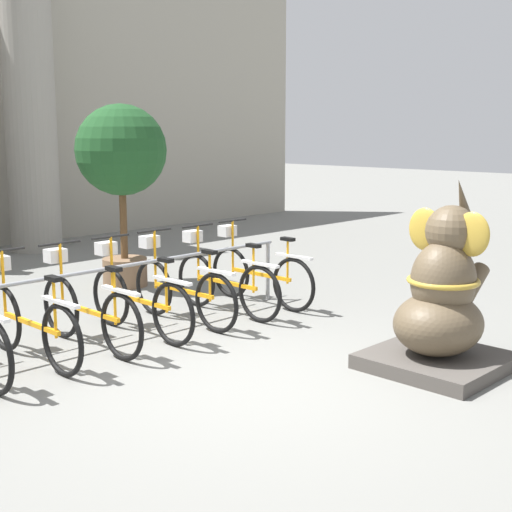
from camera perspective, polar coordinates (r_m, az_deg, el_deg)
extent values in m
plane|color=slate|center=(6.33, -0.99, -10.03)|extent=(60.00, 60.00, 0.00)
cylinder|color=gray|center=(13.45, -17.64, 11.03)|extent=(0.90, 0.90, 5.00)
cylinder|color=gray|center=(9.19, 0.95, -1.21)|extent=(0.05, 0.05, 0.75)
cylinder|color=gray|center=(7.38, -13.95, -1.35)|extent=(5.64, 0.04, 0.04)
torus|color=black|center=(7.52, -19.52, -4.69)|extent=(0.05, 0.67, 0.67)
torus|color=black|center=(6.59, -15.24, -6.53)|extent=(0.05, 0.67, 0.67)
cube|color=orange|center=(7.04, -17.55, -5.16)|extent=(0.04, 0.99, 0.04)
cube|color=silver|center=(6.50, -15.39, -3.58)|extent=(0.06, 0.56, 0.03)
cylinder|color=orange|center=(6.60, -15.79, -4.15)|extent=(0.03, 0.03, 0.53)
cube|color=black|center=(6.54, -15.91, -1.74)|extent=(0.08, 0.18, 0.04)
cylinder|color=orange|center=(7.41, -19.53, -2.19)|extent=(0.03, 0.03, 0.68)
cylinder|color=black|center=(7.35, -19.69, 0.41)|extent=(0.48, 0.03, 0.03)
torus|color=black|center=(7.80, -15.34, -3.94)|extent=(0.05, 0.67, 0.67)
torus|color=black|center=(6.91, -10.69, -5.57)|extent=(0.05, 0.67, 0.67)
cube|color=orange|center=(7.33, -13.17, -4.34)|extent=(0.04, 0.99, 0.04)
cube|color=silver|center=(6.82, -10.78, -2.75)|extent=(0.06, 0.56, 0.03)
cylinder|color=orange|center=(6.92, -11.24, -3.31)|extent=(0.03, 0.03, 0.53)
cube|color=black|center=(6.86, -11.32, -1.01)|extent=(0.08, 0.18, 0.04)
cylinder|color=orange|center=(7.69, -15.30, -1.53)|extent=(0.03, 0.03, 0.68)
cylinder|color=black|center=(7.63, -15.42, 0.98)|extent=(0.48, 0.03, 0.03)
cube|color=silver|center=(7.74, -15.75, 0.04)|extent=(0.20, 0.16, 0.14)
torus|color=black|center=(8.13, -11.54, -3.22)|extent=(0.05, 0.67, 0.67)
torus|color=black|center=(7.28, -6.65, -4.65)|extent=(0.05, 0.67, 0.67)
cube|color=orange|center=(7.68, -9.24, -3.54)|extent=(0.04, 0.99, 0.04)
cube|color=silver|center=(7.19, -6.71, -1.96)|extent=(0.06, 0.56, 0.03)
cylinder|color=orange|center=(7.29, -7.19, -2.51)|extent=(0.03, 0.03, 0.53)
cube|color=black|center=(7.23, -7.24, -0.32)|extent=(0.08, 0.18, 0.04)
cylinder|color=orange|center=(8.03, -11.46, -0.89)|extent=(0.03, 0.03, 0.68)
cylinder|color=black|center=(7.97, -11.55, 1.52)|extent=(0.48, 0.03, 0.03)
cube|color=silver|center=(8.07, -11.91, 0.61)|extent=(0.20, 0.16, 0.14)
torus|color=black|center=(8.52, -8.18, -2.50)|extent=(0.05, 0.67, 0.67)
torus|color=black|center=(7.70, -3.19, -3.77)|extent=(0.05, 0.67, 0.67)
cube|color=orange|center=(8.09, -5.82, -2.76)|extent=(0.04, 0.99, 0.04)
cube|color=silver|center=(7.63, -3.22, -1.22)|extent=(0.06, 0.56, 0.03)
cylinder|color=orange|center=(7.72, -3.72, -1.74)|extent=(0.03, 0.03, 0.53)
cube|color=black|center=(7.66, -3.74, 0.33)|extent=(0.08, 0.18, 0.04)
cylinder|color=orange|center=(8.42, -8.07, -0.28)|extent=(0.03, 0.03, 0.68)
cylinder|color=black|center=(8.37, -8.13, 2.02)|extent=(0.48, 0.03, 0.03)
cube|color=silver|center=(8.46, -8.52, 1.15)|extent=(0.20, 0.16, 0.14)
torus|color=black|center=(8.87, -4.79, -1.92)|extent=(0.05, 0.67, 0.67)
torus|color=black|center=(8.10, 0.30, -3.06)|extent=(0.05, 0.67, 0.67)
cube|color=orange|center=(8.47, -2.36, -2.14)|extent=(0.04, 0.99, 0.04)
cube|color=silver|center=(8.03, 0.31, -0.63)|extent=(0.06, 0.56, 0.03)
cylinder|color=orange|center=(8.11, -0.20, -1.13)|extent=(0.03, 0.03, 0.53)
cube|color=black|center=(8.06, -0.20, 0.84)|extent=(0.08, 0.18, 0.04)
cylinder|color=orange|center=(8.78, -4.65, 0.22)|extent=(0.03, 0.03, 0.68)
cylinder|color=black|center=(8.73, -4.68, 2.43)|extent=(0.48, 0.03, 0.03)
cube|color=silver|center=(8.82, -5.09, 1.59)|extent=(0.20, 0.16, 0.14)
torus|color=black|center=(9.32, -2.03, -1.31)|extent=(0.05, 0.67, 0.67)
torus|color=black|center=(8.58, 3.03, -2.32)|extent=(0.05, 0.67, 0.67)
cube|color=orange|center=(8.93, 0.39, -1.48)|extent=(0.04, 0.99, 0.04)
cube|color=silver|center=(8.51, 3.05, -0.02)|extent=(0.06, 0.56, 0.03)
cylinder|color=orange|center=(8.59, 2.54, -0.51)|extent=(0.03, 0.03, 0.53)
cube|color=black|center=(8.54, 2.56, 1.36)|extent=(0.08, 0.18, 0.04)
cylinder|color=orange|center=(9.23, -1.87, 0.73)|extent=(0.03, 0.03, 0.68)
cylinder|color=black|center=(9.18, -1.89, 2.84)|extent=(0.48, 0.03, 0.03)
cube|color=silver|center=(9.27, -2.31, 2.03)|extent=(0.20, 0.16, 0.14)
cube|color=#4C4742|center=(6.87, 14.25, -8.13)|extent=(1.16, 1.16, 0.13)
ellipsoid|color=brown|center=(6.76, 14.38, -5.26)|extent=(0.89, 0.79, 0.58)
ellipsoid|color=brown|center=(6.72, 14.75, -1.92)|extent=(0.63, 0.58, 0.74)
sphere|color=brown|center=(6.73, 15.36, 1.94)|extent=(0.47, 0.47, 0.47)
ellipsoid|color=#B79333|center=(6.79, 13.36, 2.10)|extent=(0.08, 0.34, 0.40)
ellipsoid|color=#B79333|center=(6.57, 16.90, 1.67)|extent=(0.08, 0.34, 0.40)
cone|color=brown|center=(6.89, 16.29, 3.78)|extent=(0.40, 0.17, 0.59)
cylinder|color=brown|center=(7.04, 14.96, -2.04)|extent=(0.47, 0.16, 0.42)
cylinder|color=brown|center=(6.92, 16.85, -2.34)|extent=(0.47, 0.16, 0.42)
torus|color=#B79333|center=(6.72, 14.75, -1.92)|extent=(0.66, 0.66, 0.05)
cylinder|color=brown|center=(10.19, -10.43, -1.26)|extent=(0.62, 0.62, 0.40)
cylinder|color=brown|center=(10.08, -10.55, 2.64)|extent=(0.10, 0.10, 1.00)
sphere|color=#1E4C23|center=(10.00, -10.74, 8.34)|extent=(1.25, 1.25, 1.25)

